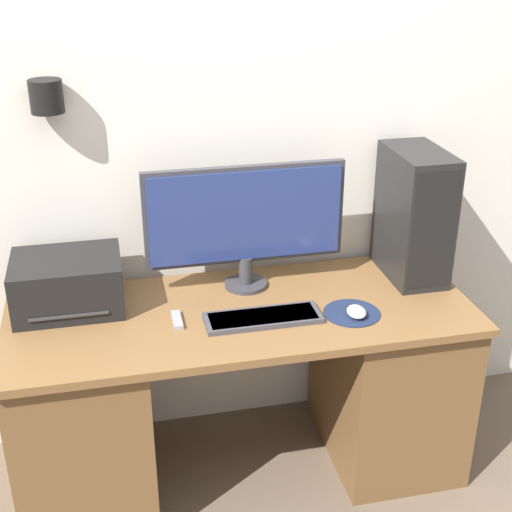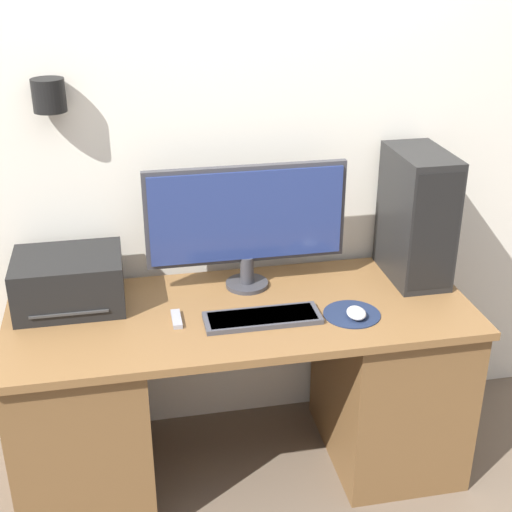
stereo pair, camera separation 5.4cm
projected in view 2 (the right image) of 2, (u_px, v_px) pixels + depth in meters
The scene contains 9 objects.
wall_back at pixel (221, 109), 2.62m from camera, with size 6.40×0.16×2.70m.
desk at pixel (242, 389), 2.69m from camera, with size 1.66×0.66×0.72m.
monitor at pixel (246, 219), 2.60m from camera, with size 0.74×0.16×0.48m.
keyboard at pixel (262, 318), 2.48m from camera, with size 0.41×0.14×0.02m.
mousepad at pixel (352, 314), 2.51m from camera, with size 0.20×0.20×0.00m.
mouse at pixel (356, 313), 2.48m from camera, with size 0.07×0.09×0.04m.
computer_tower at pixel (417, 216), 2.69m from camera, with size 0.19×0.35×0.50m.
printer at pixel (69, 281), 2.54m from camera, with size 0.38×0.30×0.19m.
remote_control at pixel (177, 319), 2.47m from camera, with size 0.03×0.12×0.02m.
Camera 2 is at (-0.38, -1.87, 1.97)m, focal length 50.00 mm.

